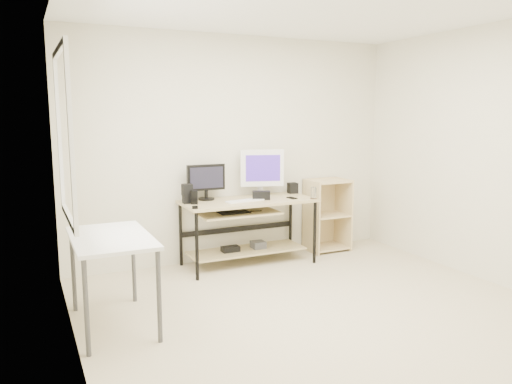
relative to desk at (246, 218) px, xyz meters
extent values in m
cube|color=beige|center=(0.03, -1.66, -0.54)|extent=(4.00, 4.00, 0.01)
cube|color=silver|center=(0.03, 0.34, 0.76)|extent=(4.00, 0.01, 2.60)
cube|color=silver|center=(-1.97, -1.66, 0.76)|extent=(0.01, 4.00, 2.60)
cube|color=silver|center=(2.03, -1.66, 0.76)|extent=(0.01, 4.00, 2.60)
cube|color=white|center=(-1.96, -1.06, 1.01)|extent=(0.01, 1.00, 1.20)
cube|color=tan|center=(0.03, -0.01, 0.20)|extent=(1.50, 0.65, 0.03)
cube|color=tan|center=(-0.12, -0.06, 0.08)|extent=(0.90, 0.49, 0.02)
cube|color=tan|center=(0.03, 0.04, -0.39)|extent=(1.35, 0.46, 0.02)
cube|color=black|center=(-0.17, -0.06, 0.10)|extent=(0.33, 0.22, 0.01)
cylinder|color=black|center=(0.08, -0.11, 0.10)|extent=(0.14, 0.01, 0.01)
cube|color=#434345|center=(0.18, 0.04, -0.34)|extent=(0.15, 0.15, 0.08)
cube|color=black|center=(-0.17, 0.04, -0.35)|extent=(0.20, 0.12, 0.06)
cylinder|color=black|center=(-0.68, -0.29, -0.18)|extent=(0.04, 0.04, 0.72)
cylinder|color=black|center=(-0.68, 0.28, -0.18)|extent=(0.04, 0.04, 0.72)
cylinder|color=black|center=(0.74, -0.29, -0.18)|extent=(0.04, 0.04, 0.72)
cylinder|color=black|center=(0.74, 0.28, -0.18)|extent=(0.04, 0.04, 0.72)
cube|color=white|center=(-1.65, -1.06, 0.20)|extent=(0.60, 1.00, 0.03)
cylinder|color=#434345|center=(-1.91, -1.52, -0.18)|extent=(0.04, 0.04, 0.72)
cylinder|color=#434345|center=(-1.91, -0.60, -0.18)|extent=(0.04, 0.04, 0.72)
cylinder|color=#434345|center=(-1.39, -1.52, -0.18)|extent=(0.04, 0.04, 0.72)
cylinder|color=#434345|center=(-1.39, -0.60, -0.18)|extent=(0.04, 0.04, 0.72)
cube|color=beige|center=(0.94, 0.12, -0.09)|extent=(0.02, 0.40, 0.90)
cube|color=beige|center=(1.42, 0.12, -0.09)|extent=(0.02, 0.40, 0.90)
cube|color=beige|center=(1.18, 0.31, -0.09)|extent=(0.50, 0.02, 0.90)
cube|color=beige|center=(1.18, 0.12, -0.50)|extent=(0.46, 0.38, 0.02)
cube|color=beige|center=(1.18, 0.12, -0.09)|extent=(0.46, 0.38, 0.02)
cube|color=beige|center=(1.18, 0.12, 0.34)|extent=(0.46, 0.38, 0.02)
cylinder|color=black|center=(-0.40, 0.20, 0.22)|extent=(0.18, 0.18, 0.02)
cylinder|color=black|center=(-0.40, 0.20, 0.28)|extent=(0.04, 0.04, 0.09)
cube|color=black|center=(-0.40, 0.20, 0.47)|extent=(0.44, 0.05, 0.29)
cube|color=black|center=(-0.40, 0.17, 0.47)|extent=(0.37, 0.01, 0.23)
cube|color=silver|center=(0.29, 0.17, 0.22)|extent=(0.18, 0.16, 0.02)
cylinder|color=silver|center=(0.29, 0.17, 0.28)|extent=(0.04, 0.04, 0.10)
cube|color=white|center=(0.29, 0.17, 0.54)|extent=(0.51, 0.19, 0.43)
cube|color=#41239A|center=(0.29, 0.15, 0.54)|extent=(0.42, 0.12, 0.34)
cube|color=white|center=(-0.05, -0.08, 0.22)|extent=(0.45, 0.18, 0.02)
ellipsoid|color=#ACACB1|center=(0.23, -0.03, 0.23)|extent=(0.06, 0.10, 0.04)
cube|color=black|center=(0.17, -0.06, 0.26)|extent=(0.22, 0.16, 0.10)
cube|color=black|center=(-0.66, 0.08, 0.25)|extent=(0.10, 0.10, 0.08)
cube|color=black|center=(-0.66, 0.08, 0.36)|extent=(0.11, 0.11, 0.13)
cube|color=black|center=(0.71, 0.20, 0.28)|extent=(0.11, 0.11, 0.13)
cube|color=black|center=(-0.61, -0.01, 0.28)|extent=(0.08, 0.07, 0.15)
cylinder|color=black|center=(-0.68, -0.25, 0.22)|extent=(0.08, 0.08, 0.03)
cube|color=black|center=(0.52, -0.13, 0.22)|extent=(0.08, 0.14, 0.01)
cylinder|color=olive|center=(0.72, -0.27, 0.21)|extent=(0.11, 0.11, 0.01)
cylinder|color=white|center=(0.72, -0.27, 0.28)|extent=(0.09, 0.09, 0.13)
camera|label=1|loc=(-2.26, -5.05, 1.18)|focal=35.00mm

